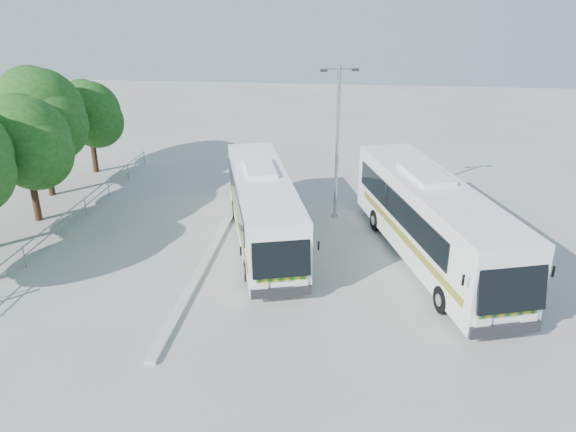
# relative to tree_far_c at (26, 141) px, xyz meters

# --- Properties ---
(ground) EXTENTS (100.00, 100.00, 0.00)m
(ground) POSITION_rel_tree_far_c_xyz_m (12.12, -5.10, -4.26)
(ground) COLOR #A9A9A3
(ground) RESTS_ON ground
(kerb_divider) EXTENTS (0.40, 16.00, 0.15)m
(kerb_divider) POSITION_rel_tree_far_c_xyz_m (9.82, -3.10, -4.18)
(kerb_divider) COLOR #B2B2AD
(kerb_divider) RESTS_ON ground
(railing) EXTENTS (0.06, 22.00, 1.00)m
(railing) POSITION_rel_tree_far_c_xyz_m (2.12, -1.10, -3.52)
(railing) COLOR gray
(railing) RESTS_ON ground
(tree_far_c) EXTENTS (4.97, 4.69, 6.49)m
(tree_far_c) POSITION_rel_tree_far_c_xyz_m (0.00, 0.00, 0.00)
(tree_far_c) COLOR #382314
(tree_far_c) RESTS_ON ground
(tree_far_d) EXTENTS (5.62, 5.30, 7.33)m
(tree_far_d) POSITION_rel_tree_far_c_xyz_m (-1.19, 3.70, 0.56)
(tree_far_d) COLOR #382314
(tree_far_d) RESTS_ON ground
(tree_far_e) EXTENTS (4.54, 4.28, 5.92)m
(tree_far_e) POSITION_rel_tree_far_c_xyz_m (-0.51, 8.20, -0.37)
(tree_far_e) COLOR #382314
(tree_far_e) RESTS_ON ground
(coach_main) EXTENTS (5.46, 12.03, 3.29)m
(coach_main) POSITION_rel_tree_far_c_xyz_m (12.04, -1.27, -2.46)
(coach_main) COLOR white
(coach_main) RESTS_ON ground
(coach_adjacent) EXTENTS (6.23, 13.25, 3.63)m
(coach_adjacent) POSITION_rel_tree_far_c_xyz_m (19.67, -2.46, -2.27)
(coach_adjacent) COLOR silver
(coach_adjacent) RESTS_ON ground
(lamppost) EXTENTS (1.89, 0.70, 7.88)m
(lamppost) POSITION_rel_tree_far_c_xyz_m (15.35, 2.27, 0.09)
(lamppost) COLOR #979A9F
(lamppost) RESTS_ON ground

